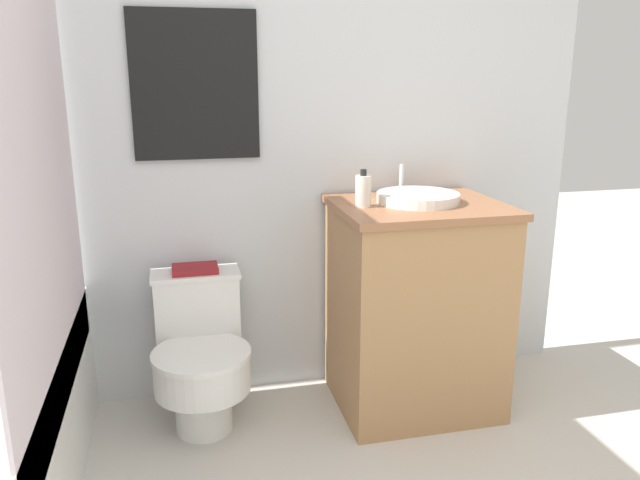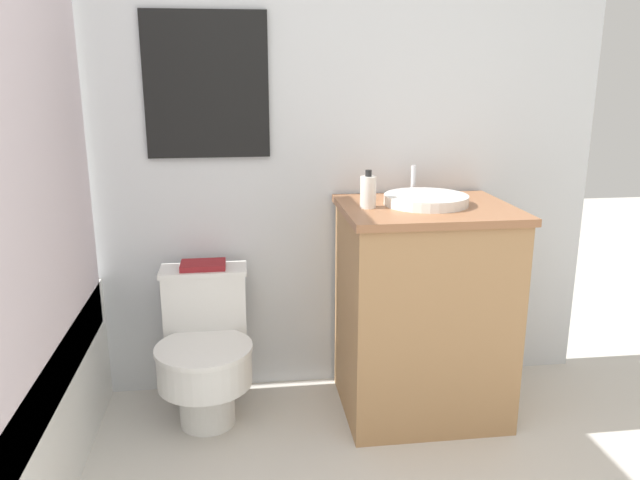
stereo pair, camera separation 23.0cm
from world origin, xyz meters
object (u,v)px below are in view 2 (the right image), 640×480
Objects in this scene: soap_bottle at (368,192)px; book_on_tank at (203,265)px; toilet at (205,349)px; sink at (426,199)px.

book_on_tank is at bearing 164.77° from soap_bottle.
book_on_tank is (-0.00, 0.13, 0.32)m from toilet.
soap_bottle is at bearing -15.23° from book_on_tank.
soap_bottle is 0.80× the size of book_on_tank.
toilet is 4.13× the size of soap_bottle.
sink reaches higher than toilet.
book_on_tank is (-0.90, 0.15, -0.29)m from sink.
soap_bottle is at bearing -173.00° from sink.
toilet is 3.32× the size of book_on_tank.
sink is at bearing -1.06° from toilet.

